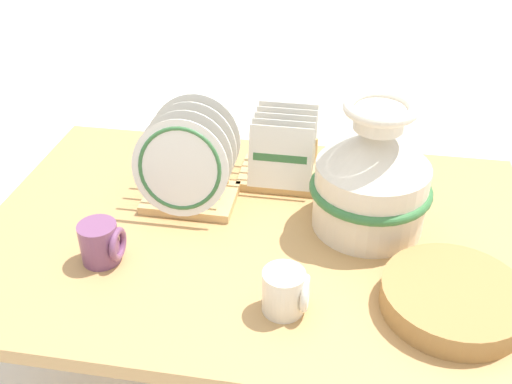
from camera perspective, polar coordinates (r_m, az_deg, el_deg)
display_table at (r=1.46m, az=0.00°, el=-5.59°), size 1.31×0.89×0.59m
ceramic_vase at (r=1.39m, az=11.00°, el=1.49°), size 0.28×0.28×0.32m
dish_rack_round_plates at (r=1.47m, az=-6.53°, el=2.16°), size 0.23×0.21×0.25m
dish_rack_square_plates at (r=1.59m, az=2.61°, el=3.14°), size 0.23×0.19×0.18m
wicker_charger_stack at (r=1.27m, az=18.25°, el=-9.58°), size 0.29×0.29×0.05m
mug_cream_glaze at (r=1.19m, az=2.87°, el=-9.45°), size 0.09×0.09×0.09m
mug_plum_glaze at (r=1.35m, az=-14.50°, el=-4.71°), size 0.09×0.09×0.09m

